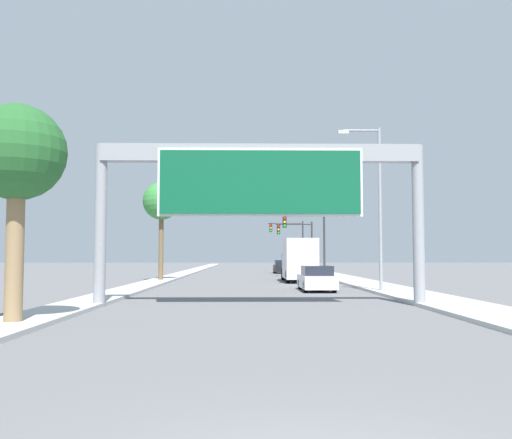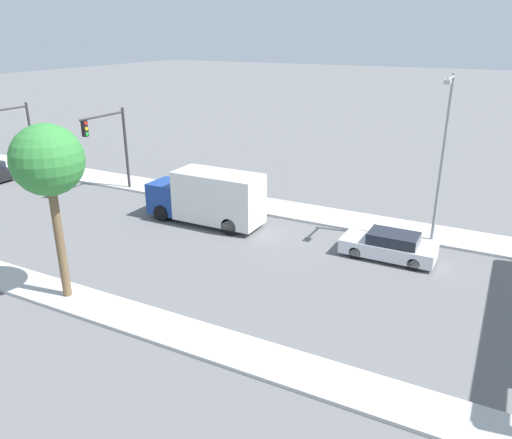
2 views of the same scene
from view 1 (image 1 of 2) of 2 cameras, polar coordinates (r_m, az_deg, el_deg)
name	(u,v)px [view 1 (image 1 of 2)]	position (r m, az deg, el deg)	size (l,w,h in m)	color
sidewalk_right	(319,272)	(65.60, 6.29, -5.29)	(3.00, 120.00, 0.15)	#B5B5B5
median_strip_left	(187,273)	(65.41, -6.91, -5.29)	(2.00, 120.00, 0.15)	#B5B5B5
sign_gantry	(260,180)	(23.12, 0.43, 4.01)	(13.37, 0.73, 6.56)	gray
car_far_right	(282,267)	(64.85, 2.59, -4.77)	(1.77, 4.44, 1.49)	black
car_far_center	(317,279)	(33.17, 6.07, -5.93)	(1.82, 4.79, 1.45)	silver
truck_box_primary	(299,260)	(44.10, 4.29, -4.08)	(2.32, 7.36, 3.28)	navy
traffic_light_near_intersection	(310,234)	(53.42, 5.44, -1.42)	(4.13, 0.32, 6.02)	#2D2D30
traffic_light_mid_block	(300,238)	(63.35, 4.40, -1.90)	(4.13, 0.32, 5.77)	#2D2D30
traffic_light_far_intersection	(292,237)	(73.31, 3.60, -1.79)	(4.57, 0.32, 6.42)	#2D2D30
palm_tree_foreground	(17,157)	(18.20, -22.77, 5.81)	(2.83, 2.83, 6.49)	#8C704C
palm_tree_background	(161,202)	(45.21, -9.43, 1.71)	(2.93, 2.93, 7.75)	brown
street_lamp_right	(375,196)	(32.24, 11.83, 2.33)	(2.40, 0.28, 9.14)	gray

